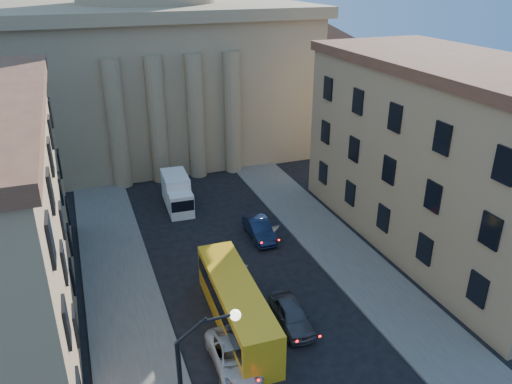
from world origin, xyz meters
The scene contains 9 objects.
sidewalk_left centered at (-8.50, 18.00, 0.07)m, with size 5.00×60.00×0.15m, color #54504C.
sidewalk_right centered at (8.50, 18.00, 0.07)m, with size 5.00×60.00×0.15m, color #54504C.
church centered at (0.00, 55.47, 11.88)m, with size 68.02×28.76×36.60m.
building_right centered at (17.00, 22.00, 7.42)m, with size 11.60×26.60×14.70m.
car_left_mid centered at (-3.40, 14.18, 0.69)m, with size 2.31×5.00×1.39m, color silver.
car_right_far centered at (1.15, 16.30, 0.78)m, with size 1.84×4.57×1.56m, color #434348.
car_right_distant centered at (3.27, 27.54, 0.79)m, with size 1.67×4.80×1.58m, color #0E1933.
city_bus centered at (-2.09, 17.51, 1.61)m, with size 2.82×10.72×3.00m.
box_truck centered at (-1.85, 35.65, 1.45)m, with size 2.43×5.66×3.06m.
Camera 1 is at (-9.87, -6.69, 20.68)m, focal length 35.00 mm.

